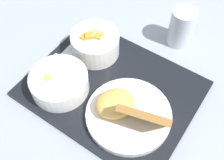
# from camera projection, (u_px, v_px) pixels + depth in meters

# --- Properties ---
(ground_plane) EXTENTS (4.00, 4.00, 0.00)m
(ground_plane) POSITION_uv_depth(u_px,v_px,m) (112.00, 90.00, 0.68)
(ground_plane) COLOR #99A3AD
(serving_tray) EXTENTS (0.41, 0.34, 0.01)m
(serving_tray) POSITION_uv_depth(u_px,v_px,m) (112.00, 89.00, 0.68)
(serving_tray) COLOR black
(serving_tray) RESTS_ON ground_plane
(bowl_salad) EXTENTS (0.12, 0.12, 0.07)m
(bowl_salad) POSITION_uv_depth(u_px,v_px,m) (95.00, 43.00, 0.71)
(bowl_salad) COLOR white
(bowl_salad) RESTS_ON serving_tray
(bowl_soup) EXTENTS (0.14, 0.14, 0.05)m
(bowl_soup) POSITION_uv_depth(u_px,v_px,m) (59.00, 82.00, 0.65)
(bowl_soup) COLOR white
(bowl_soup) RESTS_ON serving_tray
(plate_main) EXTENTS (0.19, 0.19, 0.10)m
(plate_main) POSITION_uv_depth(u_px,v_px,m) (128.00, 112.00, 0.61)
(plate_main) COLOR white
(plate_main) RESTS_ON serving_tray
(knife) EXTENTS (0.02, 0.19, 0.02)m
(knife) POSITION_uv_depth(u_px,v_px,m) (54.00, 61.00, 0.71)
(knife) COLOR silver
(knife) RESTS_ON serving_tray
(spoon) EXTENTS (0.03, 0.14, 0.01)m
(spoon) POSITION_uv_depth(u_px,v_px,m) (67.00, 61.00, 0.72)
(spoon) COLOR silver
(spoon) RESTS_ON serving_tray
(glass_water) EXTENTS (0.07, 0.07, 0.10)m
(glass_water) POSITION_uv_depth(u_px,v_px,m) (181.00, 29.00, 0.74)
(glass_water) COLOR silver
(glass_water) RESTS_ON ground_plane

